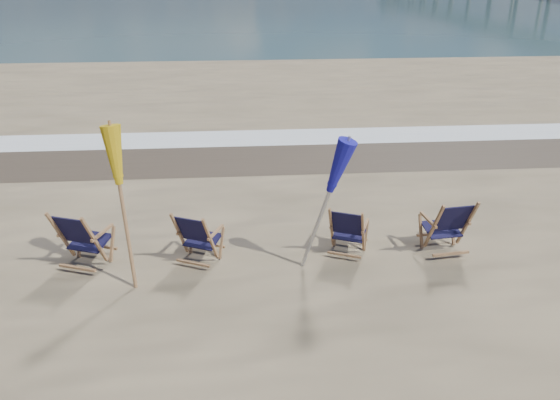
% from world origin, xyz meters
% --- Properties ---
extents(surf_foam, '(200.00, 1.40, 0.01)m').
position_xyz_m(surf_foam, '(0.00, 8.30, 0.00)').
color(surf_foam, silver).
rests_on(surf_foam, ground).
extents(wet_sand_strip, '(200.00, 2.60, 0.00)m').
position_xyz_m(wet_sand_strip, '(0.00, 6.80, 0.00)').
color(wet_sand_strip, '#42362A').
rests_on(wet_sand_strip, ground).
extents(beach_chair_0, '(0.92, 0.97, 1.08)m').
position_xyz_m(beach_chair_0, '(-2.93, 1.61, 0.54)').
color(beach_chair_0, black).
rests_on(beach_chair_0, ground).
extents(beach_chair_1, '(0.86, 0.90, 0.98)m').
position_xyz_m(beach_chair_1, '(-1.15, 1.62, 0.49)').
color(beach_chair_1, black).
rests_on(beach_chair_1, ground).
extents(beach_chair_2, '(0.82, 0.86, 0.94)m').
position_xyz_m(beach_chair_2, '(1.32, 1.71, 0.47)').
color(beach_chair_2, black).
rests_on(beach_chair_2, ground).
extents(beach_chair_3, '(0.77, 0.84, 1.06)m').
position_xyz_m(beach_chair_3, '(3.07, 1.75, 0.53)').
color(beach_chair_3, black).
rests_on(beach_chair_3, ground).
extents(umbrella_yellow, '(0.30, 0.30, 2.46)m').
position_xyz_m(umbrella_yellow, '(-2.35, 1.31, 1.91)').
color(umbrella_yellow, '#926641').
rests_on(umbrella_yellow, ground).
extents(umbrella_blue, '(0.30, 0.30, 2.26)m').
position_xyz_m(umbrella_blue, '(0.59, 1.48, 1.73)').
color(umbrella_blue, '#A5A5AD').
rests_on(umbrella_blue, ground).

